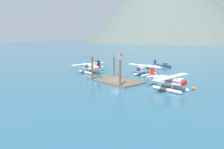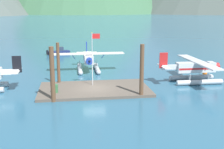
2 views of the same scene
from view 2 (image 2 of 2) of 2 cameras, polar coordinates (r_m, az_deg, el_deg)
ground_plane at (r=32.95m, az=-3.46°, el=-3.14°), size 1200.00×1200.00×0.00m
dock_platform at (r=32.91m, az=-3.46°, el=-2.88°), size 12.26×7.10×0.30m
piling_near_left at (r=28.91m, az=-11.58°, el=-0.04°), size 0.46×0.46×5.49m
piling_near_right at (r=29.90m, az=5.83°, el=0.63°), size 0.43×0.43×5.54m
piling_far_left at (r=35.35m, az=-10.44°, el=2.02°), size 0.37×0.37×5.10m
flagpole at (r=33.33m, az=-3.68°, el=4.28°), size 0.95×0.10×6.13m
fuel_drum at (r=31.52m, az=-11.03°, el=-2.70°), size 0.62×0.62×0.88m
mooring_buoy at (r=42.09m, az=17.68°, el=0.27°), size 0.66×0.66×0.66m
seaplane_silver_stbd_fwd at (r=37.57m, az=16.03°, el=0.86°), size 7.98×10.41×3.84m
seaplane_cream_bow_centre at (r=42.98m, az=-4.66°, el=2.79°), size 10.40×7.98×3.84m
boat_navy_open_north at (r=59.48m, az=-10.27°, el=4.37°), size 4.69×2.80×1.50m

